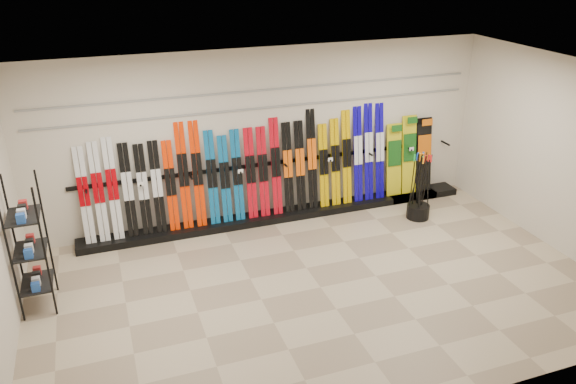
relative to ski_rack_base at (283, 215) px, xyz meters
name	(u,v)px	position (x,y,z in m)	size (l,w,h in m)	color
floor	(321,287)	(-0.22, -2.28, -0.06)	(8.00, 8.00, 0.00)	gray
back_wall	(266,136)	(-0.22, 0.22, 1.44)	(8.00, 8.00, 0.00)	beige
right_wall	(562,156)	(3.78, -2.28, 1.44)	(5.00, 5.00, 0.00)	beige
ceiling	(326,80)	(-0.22, -2.28, 2.94)	(8.00, 8.00, 0.00)	silver
ski_rack_base	(283,215)	(0.00, 0.00, 0.00)	(8.00, 0.40, 0.12)	black
skis	(246,172)	(-0.63, 0.08, 0.88)	(5.36, 0.30, 1.82)	silver
snowboards	(409,156)	(2.55, 0.07, 0.77)	(0.95, 0.23, 1.48)	gold
accessory_rack	(29,246)	(-3.97, -1.38, 0.86)	(0.40, 0.60, 1.84)	black
pole_bin	(418,211)	(2.28, -0.80, 0.07)	(0.40, 0.40, 0.25)	black
ski_poles	(419,186)	(2.27, -0.78, 0.55)	(0.35, 0.37, 1.18)	black
slatwall_rail_0	(266,108)	(-0.22, 0.20, 1.94)	(7.60, 0.02, 0.03)	gray
slatwall_rail_1	(266,90)	(-0.22, 0.20, 2.24)	(7.60, 0.02, 0.03)	gray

